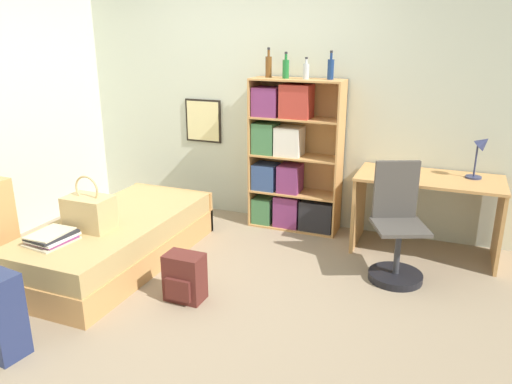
{
  "coord_description": "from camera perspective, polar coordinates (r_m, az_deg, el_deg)",
  "views": [
    {
      "loc": [
        1.98,
        -3.29,
        1.97
      ],
      "look_at": [
        0.58,
        0.2,
        0.75
      ],
      "focal_mm": 35.0,
      "sensor_mm": 36.0,
      "label": 1
    }
  ],
  "objects": [
    {
      "name": "desk_chair",
      "position": [
        4.27,
        15.75,
        -5.43
      ],
      "size": [
        0.53,
        0.53,
        0.97
      ],
      "color": "black",
      "rests_on": "ground_plane"
    },
    {
      "name": "bookcase",
      "position": [
        5.08,
        3.7,
        3.46
      ],
      "size": [
        0.92,
        0.32,
        1.53
      ],
      "color": "tan",
      "rests_on": "ground_plane"
    },
    {
      "name": "bottle_green",
      "position": [
        5.03,
        1.45,
        14.2
      ],
      "size": [
        0.06,
        0.06,
        0.28
      ],
      "color": "brown",
      "rests_on": "bookcase"
    },
    {
      "name": "desk",
      "position": [
        4.76,
        18.99,
        -0.84
      ],
      "size": [
        1.26,
        0.62,
        0.73
      ],
      "color": "tan",
      "rests_on": "ground_plane"
    },
    {
      "name": "bottle_blue",
      "position": [
        4.85,
        8.54,
        13.78
      ],
      "size": [
        0.06,
        0.06,
        0.26
      ],
      "color": "navy",
      "rests_on": "bookcase"
    },
    {
      "name": "handbag",
      "position": [
        4.3,
        -18.53,
        -2.19
      ],
      "size": [
        0.38,
        0.25,
        0.45
      ],
      "color": "tan",
      "rests_on": "bed"
    },
    {
      "name": "bed",
      "position": [
        4.59,
        -15.5,
        -5.31
      ],
      "size": [
        0.91,
        1.95,
        0.41
      ],
      "color": "tan",
      "rests_on": "ground_plane"
    },
    {
      "name": "wall_back",
      "position": [
        5.32,
        -0.11,
        10.75
      ],
      "size": [
        10.0,
        0.09,
        2.6
      ],
      "color": "beige",
      "rests_on": "ground_plane"
    },
    {
      "name": "book_stack_on_bed",
      "position": [
        4.16,
        -22.31,
        -4.82
      ],
      "size": [
        0.33,
        0.37,
        0.08
      ],
      "color": "beige",
      "rests_on": "bed"
    },
    {
      "name": "desk_lamp",
      "position": [
        4.74,
        24.35,
        4.47
      ],
      "size": [
        0.19,
        0.14,
        0.4
      ],
      "color": "navy",
      "rests_on": "desk"
    },
    {
      "name": "ground_plane",
      "position": [
        4.32,
        -8.2,
        -9.37
      ],
      "size": [
        14.0,
        14.0,
        0.0
      ],
      "primitive_type": "plane",
      "color": "gray"
    },
    {
      "name": "backpack",
      "position": [
        3.88,
        -8.17,
        -9.66
      ],
      "size": [
        0.29,
        0.22,
        0.37
      ],
      "color": "#56231E",
      "rests_on": "ground_plane"
    },
    {
      "name": "bottle_brown",
      "position": [
        4.92,
        3.43,
        13.93
      ],
      "size": [
        0.06,
        0.06,
        0.25
      ],
      "color": "#1E6B2D",
      "rests_on": "bookcase"
    },
    {
      "name": "bottle_clear",
      "position": [
        4.86,
        5.74,
        13.62
      ],
      "size": [
        0.06,
        0.06,
        0.2
      ],
      "color": "#B7BCC1",
      "rests_on": "bookcase"
    }
  ]
}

